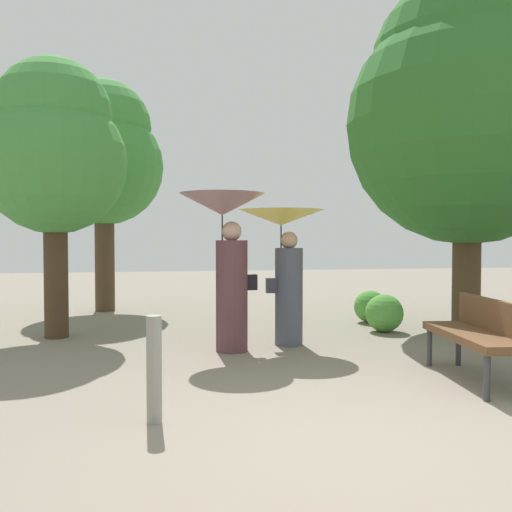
{
  "coord_description": "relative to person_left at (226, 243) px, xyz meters",
  "views": [
    {
      "loc": [
        -1.39,
        -3.63,
        1.46
      ],
      "look_at": [
        0.0,
        3.78,
        1.2
      ],
      "focal_mm": 38.43,
      "sensor_mm": 36.0,
      "label": 1
    }
  ],
  "objects": [
    {
      "name": "tree_near_left",
      "position": [
        -2.31,
        1.42,
        1.35
      ],
      "size": [
        2.06,
        2.06,
        4.04
      ],
      "color": "#42301E",
      "rests_on": "ground"
    },
    {
      "name": "bush_far_side",
      "position": [
        2.58,
        0.98,
        -1.1
      ],
      "size": [
        0.58,
        0.58,
        0.58
      ],
      "primitive_type": "sphere",
      "color": "#4C9338",
      "rests_on": "ground"
    },
    {
      "name": "bush_behind_bench",
      "position": [
        2.73,
        1.91,
        -1.12
      ],
      "size": [
        0.55,
        0.55,
        0.55
      ],
      "primitive_type": "sphere",
      "color": "#4C9338",
      "rests_on": "ground"
    },
    {
      "name": "ground_plane",
      "position": [
        0.48,
        -3.28,
        -1.39
      ],
      "size": [
        40.0,
        40.0,
        0.0
      ],
      "primitive_type": "plane",
      "color": "gray"
    },
    {
      "name": "person_right",
      "position": [
        0.82,
        0.27,
        -0.1
      ],
      "size": [
        1.14,
        1.14,
        1.83
      ],
      "rotation": [
        0.0,
        0.0,
        1.66
      ],
      "color": "#474C56",
      "rests_on": "ground"
    },
    {
      "name": "park_bench",
      "position": [
        2.33,
        -1.91,
        -0.88
      ],
      "size": [
        0.66,
        1.55,
        0.83
      ],
      "rotation": [
        0.0,
        0.0,
        -1.69
      ],
      "color": "#38383D",
      "rests_on": "ground"
    },
    {
      "name": "tree_mid_left",
      "position": [
        -1.87,
        4.29,
        1.7
      ],
      "size": [
        2.32,
        2.32,
        4.56
      ],
      "color": "#4C3823",
      "rests_on": "ground"
    },
    {
      "name": "person_left",
      "position": [
        0.0,
        0.0,
        0.0
      ],
      "size": [
        1.08,
        1.08,
        2.02
      ],
      "rotation": [
        0.0,
        0.0,
        1.66
      ],
      "color": "#563338",
      "rests_on": "ground"
    },
    {
      "name": "path_marker_post",
      "position": [
        -0.91,
        -2.57,
        -0.97
      ],
      "size": [
        0.12,
        0.12,
        0.85
      ],
      "primitive_type": "cylinder",
      "color": "gray",
      "rests_on": "ground"
    },
    {
      "name": "tree_near_right",
      "position": [
        3.92,
        0.91,
        2.11
      ],
      "size": [
        3.76,
        3.76,
        5.59
      ],
      "color": "#4C3823",
      "rests_on": "ground"
    }
  ]
}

